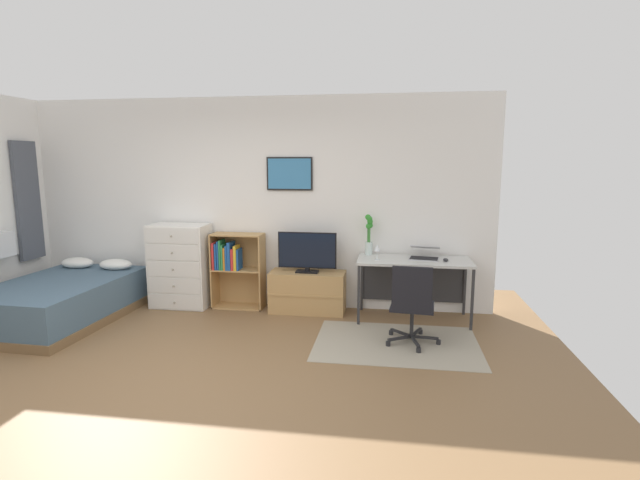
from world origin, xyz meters
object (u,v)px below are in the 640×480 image
at_px(tv_stand, 308,292).
at_px(laptop, 425,253).
at_px(wine_glass, 377,249).
at_px(bamboo_vase, 369,234).
at_px(desk, 414,269).
at_px(bookshelf, 234,265).
at_px(television, 307,253).
at_px(bed, 61,300).
at_px(office_chair, 412,303).
at_px(dresser, 181,266).
at_px(computer_mouse, 446,260).

xyz_separation_m(tv_stand, laptop, (1.43, -0.01, 0.54)).
distance_m(tv_stand, wine_glass, 1.08).
bearing_deg(bamboo_vase, tv_stand, -172.58).
height_order(desk, wine_glass, wine_glass).
bearing_deg(bookshelf, laptop, -1.55).
relative_size(television, wine_glass, 4.08).
bearing_deg(television, laptop, 0.30).
bearing_deg(bed, bookshelf, 25.24).
bearing_deg(office_chair, dresser, 167.45).
xyz_separation_m(bookshelf, tv_stand, (0.98, -0.05, -0.31)).
bearing_deg(desk, laptop, 7.62).
xyz_separation_m(tv_stand, television, (0.00, -0.02, 0.51)).
height_order(bookshelf, bamboo_vase, bamboo_vase).
height_order(laptop, computer_mouse, laptop).
distance_m(bed, desk, 4.25).
distance_m(office_chair, wine_glass, 0.95).
height_order(desk, office_chair, office_chair).
xyz_separation_m(bookshelf, computer_mouse, (2.64, -0.21, 0.19)).
xyz_separation_m(tv_stand, desk, (1.31, -0.03, 0.35)).
bearing_deg(desk, bamboo_vase, 166.75).
xyz_separation_m(television, desk, (1.31, -0.01, -0.16)).
distance_m(bed, wine_glass, 3.83).
bearing_deg(office_chair, television, 148.56).
bearing_deg(dresser, laptop, 0.00).
relative_size(desk, bamboo_vase, 2.64).
xyz_separation_m(bamboo_vase, wine_glass, (0.11, -0.29, -0.13)).
relative_size(television, desk, 0.55).
height_order(office_chair, bamboo_vase, bamboo_vase).
distance_m(bookshelf, tv_stand, 1.03).
bearing_deg(wine_glass, computer_mouse, 2.69).
distance_m(office_chair, laptop, 1.02).
relative_size(bed, tv_stand, 2.09).
xyz_separation_m(dresser, television, (1.68, -0.01, 0.22)).
relative_size(bookshelf, office_chair, 1.13).
relative_size(bookshelf, television, 1.32).
height_order(bed, bookshelf, bookshelf).
distance_m(bookshelf, desk, 2.29).
bearing_deg(bamboo_vase, dresser, -177.33).
height_order(tv_stand, television, television).
relative_size(bed, bamboo_vase, 3.92).
bearing_deg(desk, wine_glass, -159.48).
bearing_deg(laptop, bamboo_vase, 178.48).
bearing_deg(bed, office_chair, -0.86).
bearing_deg(bed, bamboo_vase, 15.23).
bearing_deg(wine_glass, desk, 20.52).
xyz_separation_m(bed, tv_stand, (2.86, 0.77, 0.01)).
xyz_separation_m(television, computer_mouse, (1.67, -0.14, -0.01)).
bearing_deg(dresser, wine_glass, -4.04).
bearing_deg(office_chair, tv_stand, 147.92).
height_order(bed, tv_stand, bed).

